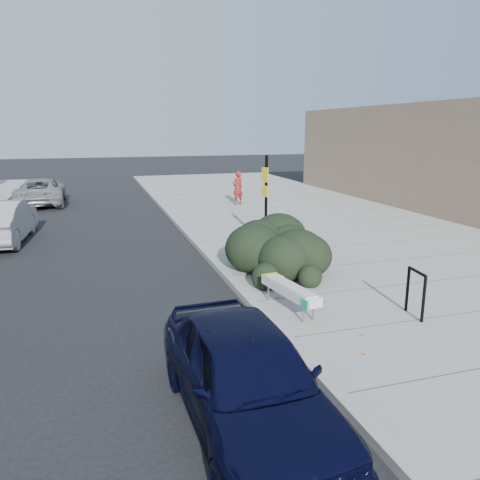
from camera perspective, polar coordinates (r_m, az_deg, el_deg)
The scene contains 11 objects.
ground at distance 10.77m, azimuth 1.59°, elevation -8.26°, with size 120.00×120.00×0.00m, color black.
sidewalk_near at distance 17.41m, azimuth 13.77°, elevation 0.08°, with size 11.20×50.00×0.15m, color gray.
curb_near at distance 15.33m, azimuth -4.49°, elevation -1.33°, with size 0.22×50.00×0.17m, color #9E9E99.
bench at distance 10.17m, azimuth 6.09°, elevation -6.09°, with size 0.66×1.92×0.57m.
bike_rack at distance 10.38m, azimuth 20.64°, elevation -5.58°, with size 0.14×0.68×1.00m.
sign_post at distance 15.59m, azimuth 3.15°, elevation 5.47°, with size 0.15×0.34×2.98m.
hedge at distance 13.24m, azimuth 4.24°, elevation -0.05°, with size 2.00×4.00×1.50m, color black.
sedan_navy at distance 6.58m, azimuth 0.78°, elevation -16.23°, with size 1.71×4.26×1.45m, color black.
wagon_silver at distance 18.67m, azimuth -27.11°, elevation 2.05°, with size 1.63×4.67×1.54m, color #A8A8AC.
suv_silver at distance 27.22m, azimuth -23.12°, elevation 5.47°, with size 2.35×5.10×1.42m, color #939598.
pedestrian at distance 24.18m, azimuth -0.29°, elevation 6.38°, with size 0.63×0.41×1.72m, color maroon.
Camera 1 is at (-3.27, -9.46, 3.98)m, focal length 35.00 mm.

